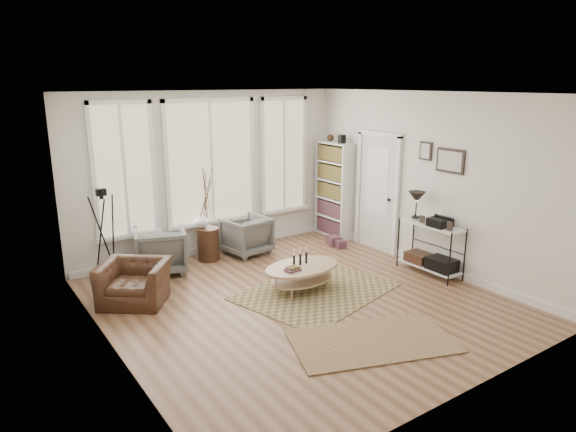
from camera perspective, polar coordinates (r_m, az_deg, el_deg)
room at (r=7.02m, az=1.44°, el=1.37°), size 5.50×5.54×2.90m
bay_window at (r=9.25m, az=-8.51°, el=5.63°), size 4.14×0.12×2.24m
door at (r=9.54m, az=9.93°, el=2.89°), size 0.09×1.06×2.22m
bookcase at (r=10.27m, az=5.16°, el=2.94°), size 0.31×0.85×2.06m
low_shelf at (r=8.61m, az=15.54°, el=-2.95°), size 0.38×1.08×1.30m
wall_art at (r=8.48m, az=16.90°, el=6.17°), size 0.04×0.88×0.44m
rug_main at (r=7.77m, az=3.17°, el=-8.33°), size 2.56×2.16×0.01m
rug_runner at (r=6.46m, az=9.32°, el=-13.50°), size 2.19×1.67×0.01m
coffee_table at (r=7.70m, az=1.54°, el=-6.16°), size 1.24×0.82×0.56m
armchair_left at (r=8.66m, az=-13.97°, el=-3.71°), size 1.01×1.03×0.75m
armchair_right at (r=9.32m, az=-4.66°, el=-2.16°), size 0.84×0.85×0.69m
side_table at (r=8.96m, az=-8.96°, el=-0.11°), size 0.39×0.39×1.62m
vase at (r=9.05m, az=-9.67°, el=-0.50°), size 0.29×0.29×0.25m
accent_chair at (r=7.62m, az=-16.73°, el=-7.10°), size 1.21×1.19×0.59m
tripod_camera at (r=8.37m, az=-19.61°, el=-2.53°), size 0.53×0.53×1.49m
book_stack_near at (r=9.89m, az=5.07°, el=-2.72°), size 0.27×0.31×0.17m
book_stack_far at (r=9.76m, az=5.79°, el=-3.09°), size 0.21×0.25×0.14m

